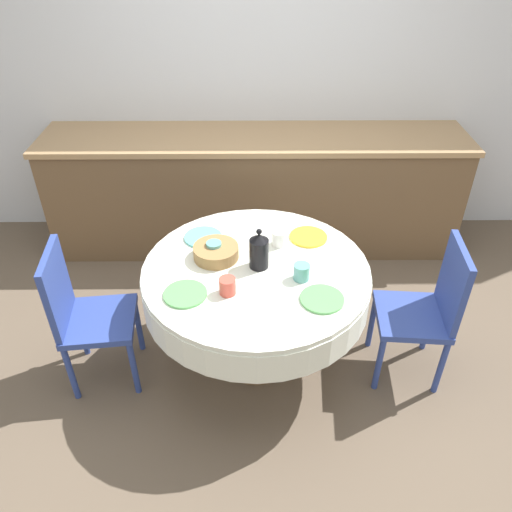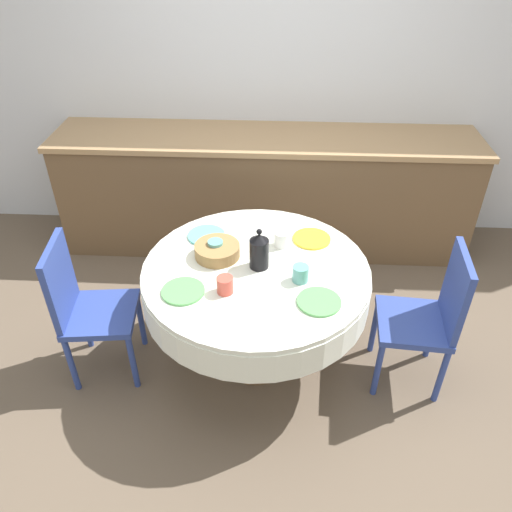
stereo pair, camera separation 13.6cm
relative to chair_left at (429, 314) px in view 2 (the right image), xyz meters
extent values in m
plane|color=brown|center=(-0.98, 0.08, -0.51)|extent=(12.00, 12.00, 0.00)
cube|color=silver|center=(-0.98, 1.77, 0.79)|extent=(7.00, 0.05, 2.60)
cube|color=brown|center=(-0.98, 1.43, -0.05)|extent=(3.20, 0.60, 0.91)
cube|color=#A37F56|center=(-0.98, 1.43, 0.42)|extent=(3.24, 0.64, 0.04)
cylinder|color=brown|center=(-0.98, 0.08, -0.49)|extent=(0.44, 0.44, 0.04)
cylinder|color=brown|center=(-0.98, 0.08, -0.22)|extent=(0.11, 0.11, 0.48)
cylinder|color=silver|center=(-0.98, 0.08, 0.11)|extent=(1.28, 1.28, 0.18)
cylinder|color=silver|center=(-0.98, 0.08, 0.21)|extent=(1.27, 1.27, 0.03)
cube|color=#2D428E|center=(-0.08, 0.01, -0.08)|extent=(0.43, 0.43, 0.04)
cube|color=#2D428E|center=(0.10, -0.01, 0.18)|extent=(0.07, 0.38, 0.47)
cylinder|color=#2D428E|center=(-0.27, -0.16, -0.30)|extent=(0.04, 0.04, 0.41)
cylinder|color=#2D428E|center=(-0.24, 0.20, -0.30)|extent=(0.04, 0.04, 0.41)
cylinder|color=#2D428E|center=(0.08, -0.18, -0.30)|extent=(0.04, 0.04, 0.41)
cylinder|color=#2D428E|center=(0.11, 0.17, -0.30)|extent=(0.04, 0.04, 0.41)
cube|color=#2D428E|center=(-1.88, -0.02, -0.08)|extent=(0.44, 0.44, 0.04)
cube|color=#2D428E|center=(-2.06, -0.04, 0.18)|extent=(0.08, 0.38, 0.47)
cylinder|color=#2D428E|center=(-1.72, 0.18, -0.30)|extent=(0.04, 0.04, 0.41)
cylinder|color=#2D428E|center=(-1.69, -0.17, -0.30)|extent=(0.04, 0.04, 0.41)
cylinder|color=#2D428E|center=(-2.07, 0.14, -0.30)|extent=(0.04, 0.04, 0.41)
cylinder|color=#2D428E|center=(-2.04, -0.21, -0.30)|extent=(0.04, 0.04, 0.41)
cylinder|color=#5BA85B|center=(-1.35, -0.15, 0.23)|extent=(0.23, 0.23, 0.01)
cylinder|color=#CC4C3D|center=(-1.13, -0.14, 0.27)|extent=(0.09, 0.09, 0.09)
cylinder|color=#5BA85B|center=(-0.64, -0.20, 0.23)|extent=(0.23, 0.23, 0.01)
cylinder|color=#5BA39E|center=(-0.74, -0.02, 0.27)|extent=(0.09, 0.09, 0.09)
cylinder|color=#60BCB7|center=(-1.30, 0.38, 0.23)|extent=(0.23, 0.23, 0.01)
cylinder|color=#5BA39E|center=(-1.22, 0.19, 0.27)|extent=(0.09, 0.09, 0.09)
cylinder|color=yellow|center=(-0.66, 0.37, 0.23)|extent=(0.23, 0.23, 0.01)
cylinder|color=white|center=(-0.84, 0.30, 0.27)|extent=(0.09, 0.09, 0.09)
cylinder|color=black|center=(-0.96, 0.09, 0.31)|extent=(0.11, 0.11, 0.17)
cone|color=black|center=(-0.96, 0.09, 0.42)|extent=(0.10, 0.10, 0.04)
sphere|color=black|center=(-0.96, 0.09, 0.46)|extent=(0.03, 0.03, 0.03)
cylinder|color=olive|center=(-1.21, 0.18, 0.26)|extent=(0.26, 0.26, 0.07)
camera|label=1|loc=(-1.00, -2.12, 1.91)|focal=35.00mm
camera|label=2|loc=(-0.86, -2.12, 1.91)|focal=35.00mm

